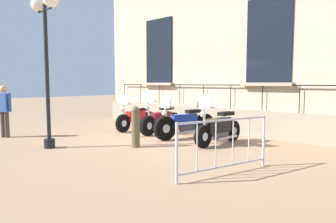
{
  "coord_description": "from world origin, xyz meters",
  "views": [
    {
      "loc": [
        7.09,
        6.71,
        1.7
      ],
      "look_at": [
        0.01,
        0.0,
        0.8
      ],
      "focal_mm": 33.02,
      "sensor_mm": 36.0,
      "label": 1
    }
  ],
  "objects": [
    {
      "name": "pedestrian_standing",
      "position": [
        3.65,
        -3.6,
        0.92
      ],
      "size": [
        0.35,
        0.49,
        1.63
      ],
      "color": "#47382D",
      "rests_on": "ground_plane"
    },
    {
      "name": "bollard",
      "position": [
        1.81,
        0.52,
        0.55
      ],
      "size": [
        0.22,
        0.22,
        1.09
      ],
      "color": "brown",
      "rests_on": "ground_plane"
    },
    {
      "name": "motorcycle_red",
      "position": [
        -0.17,
        -1.76,
        0.43
      ],
      "size": [
        2.0,
        0.55,
        1.32
      ],
      "color": "black",
      "rests_on": "ground_plane"
    },
    {
      "name": "ground_plane",
      "position": [
        0.0,
        0.0,
        0.0
      ],
      "size": [
        60.0,
        60.0,
        0.0
      ],
      "primitive_type": "plane",
      "color": "#9E7A5B"
    },
    {
      "name": "motorcycle_black",
      "position": [
        -0.03,
        1.89,
        0.44
      ],
      "size": [
        1.99,
        0.55,
        1.4
      ],
      "color": "black",
      "rests_on": "ground_plane"
    },
    {
      "name": "lamppost",
      "position": [
        3.44,
        -1.04,
        2.93
      ],
      "size": [
        0.38,
        1.08,
        3.93
      ],
      "color": "black",
      "rests_on": "ground_plane"
    },
    {
      "name": "crowd_barrier",
      "position": [
        2.27,
        3.59,
        0.56
      ],
      "size": [
        2.13,
        0.57,
        1.05
      ],
      "color": "#B7B7BF",
      "rests_on": "ground_plane"
    },
    {
      "name": "motorcycle_maroon",
      "position": [
        -0.3,
        -0.62,
        0.45
      ],
      "size": [
        2.07,
        0.64,
        1.44
      ],
      "color": "black",
      "rests_on": "ground_plane"
    },
    {
      "name": "building_facade",
      "position": [
        -2.25,
        -0.0,
        3.23
      ],
      "size": [
        0.82,
        10.78,
        6.7
      ],
      "color": "tan",
      "rests_on": "ground_plane"
    },
    {
      "name": "motorcycle_blue",
      "position": [
        -0.17,
        0.56,
        0.44
      ],
      "size": [
        2.24,
        0.73,
        1.32
      ],
      "color": "black",
      "rests_on": "ground_plane"
    }
  ]
}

